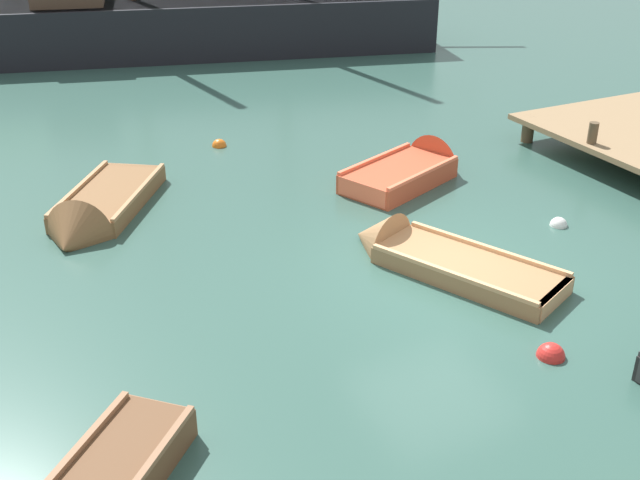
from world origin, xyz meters
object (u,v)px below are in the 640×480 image
at_px(rowboat_far, 431,259).
at_px(buoy_orange, 219,146).
at_px(sailing_ship, 200,31).
at_px(buoy_red, 550,356).
at_px(buoy_white, 558,225).
at_px(rowboat_portside, 97,215).
at_px(rowboat_near_dock, 413,172).

relative_size(rowboat_far, buoy_orange, 11.44).
distance_m(sailing_ship, buoy_red, 19.70).
bearing_deg(buoy_white, buoy_orange, 120.95).
bearing_deg(sailing_ship, buoy_red, -80.20).
bearing_deg(buoy_red, buoy_orange, 96.59).
distance_m(rowboat_portside, buoy_red, 8.45).
bearing_deg(buoy_orange, buoy_red, -83.41).
xyz_separation_m(rowboat_near_dock, buoy_white, (1.13, -3.14, -0.14)).
relative_size(sailing_ship, buoy_red, 46.52).
xyz_separation_m(sailing_ship, rowboat_portside, (-6.19, -12.50, -0.54)).
bearing_deg(rowboat_near_dock, buoy_orange, 106.79).
xyz_separation_m(rowboat_portside, buoy_red, (4.54, -7.12, -0.09)).
relative_size(rowboat_portside, buoy_red, 9.37).
relative_size(rowboat_near_dock, buoy_white, 10.29).
relative_size(sailing_ship, rowboat_far, 4.65).
bearing_deg(buoy_white, rowboat_far, -176.08).
xyz_separation_m(buoy_white, buoy_orange, (-4.08, 6.81, 0.00)).
distance_m(sailing_ship, rowboat_near_dock, 13.36).
bearing_deg(buoy_white, sailing_ship, 94.44).
xyz_separation_m(rowboat_far, buoy_red, (-0.03, -2.93, -0.08)).
relative_size(rowboat_portside, buoy_orange, 10.72).
height_order(rowboat_far, buoy_orange, rowboat_far).
bearing_deg(rowboat_portside, rowboat_far, 81.59).
xyz_separation_m(sailing_ship, buoy_white, (1.28, -16.49, -0.63)).
relative_size(sailing_ship, rowboat_portside, 4.97).
bearing_deg(rowboat_near_dock, sailing_ship, 68.60).
bearing_deg(buoy_white, rowboat_portside, 151.86).
relative_size(buoy_red, buoy_orange, 1.14).
bearing_deg(buoy_red, buoy_white, 46.83).
distance_m(rowboat_near_dock, rowboat_far, 3.78).
bearing_deg(sailing_ship, rowboat_near_dock, -74.75).
bearing_deg(rowboat_far, sailing_ship, -29.49).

